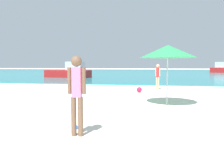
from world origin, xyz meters
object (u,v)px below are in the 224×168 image
at_px(person_standing, 77,91).
at_px(frisbee, 77,127).
at_px(person_distant, 158,75).
at_px(beach_ball, 139,90).
at_px(boat_near, 69,72).
at_px(beach_umbrella, 168,51).

xyz_separation_m(person_standing, frisbee, (-0.19, 0.57, -0.94)).
bearing_deg(frisbee, person_distant, 76.44).
height_order(person_standing, person_distant, person_standing).
bearing_deg(beach_ball, person_standing, -96.78).
xyz_separation_m(frisbee, boat_near, (-7.56, 19.91, 0.68)).
xyz_separation_m(person_distant, boat_near, (-9.71, 10.97, -0.19)).
height_order(beach_ball, beach_umbrella, beach_umbrella).
bearing_deg(boat_near, frisbee, 119.93).
bearing_deg(beach_umbrella, frisbee, -122.99).
relative_size(person_distant, beach_umbrella, 0.69).
height_order(frisbee, beach_ball, beach_ball).
relative_size(person_standing, frisbee, 6.68).
bearing_deg(frisbee, beach_umbrella, 57.01).
xyz_separation_m(person_distant, beach_ball, (-1.03, -1.69, -0.73)).
distance_m(person_standing, beach_ball, 7.91).
distance_m(frisbee, person_distant, 9.23).
relative_size(boat_near, beach_ball, 18.88).
height_order(person_standing, beach_umbrella, beach_umbrella).
xyz_separation_m(boat_near, beach_umbrella, (9.88, -16.32, 1.30)).
xyz_separation_m(person_standing, beach_ball, (0.93, 7.82, -0.81)).
relative_size(person_standing, boat_near, 0.30).
bearing_deg(beach_ball, boat_near, 124.42).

